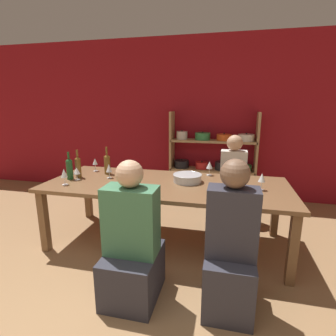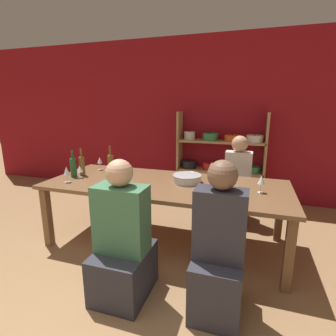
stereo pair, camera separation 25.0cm
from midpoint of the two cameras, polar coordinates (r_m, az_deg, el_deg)
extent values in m
cube|color=maroon|center=(4.66, 1.06, 10.60)|extent=(8.80, 0.06, 2.70)
cube|color=tan|center=(4.56, -0.73, 2.83)|extent=(0.04, 0.30, 1.48)
cube|color=tan|center=(4.44, 17.06, 1.93)|extent=(0.04, 0.30, 1.48)
cube|color=tan|center=(4.64, 7.75, -6.38)|extent=(1.40, 0.30, 0.04)
cylinder|color=red|center=(4.69, 1.38, -5.02)|extent=(0.26, 0.26, 0.12)
sphere|color=black|center=(4.66, 1.38, -4.17)|extent=(0.02, 0.02, 0.02)
cylinder|color=black|center=(4.63, 5.63, -5.26)|extent=(0.17, 0.17, 0.13)
sphere|color=black|center=(4.61, 5.65, -4.35)|extent=(0.02, 0.02, 0.02)
cylinder|color=gold|center=(4.60, 9.96, -5.42)|extent=(0.17, 0.17, 0.15)
sphere|color=black|center=(4.57, 10.01, -4.39)|extent=(0.02, 0.02, 0.02)
cylinder|color=#E0561E|center=(4.60, 14.33, -5.66)|extent=(0.22, 0.22, 0.15)
sphere|color=black|center=(4.57, 14.39, -4.64)|extent=(0.02, 0.02, 0.02)
cube|color=tan|center=(4.50, 7.96, -0.45)|extent=(1.40, 0.30, 0.04)
cylinder|color=black|center=(4.55, 1.41, 0.90)|extent=(0.25, 0.25, 0.13)
sphere|color=black|center=(4.54, 1.42, 1.82)|extent=(0.02, 0.02, 0.02)
cylinder|color=red|center=(4.50, 5.77, 0.58)|extent=(0.21, 0.21, 0.11)
sphere|color=black|center=(4.48, 5.79, 1.41)|extent=(0.02, 0.02, 0.02)
cylinder|color=black|center=(4.47, 10.22, 0.51)|extent=(0.25, 0.25, 0.14)
sphere|color=black|center=(4.45, 10.26, 1.51)|extent=(0.02, 0.02, 0.02)
cylinder|color=#338447|center=(4.47, 14.68, 0.03)|extent=(0.24, 0.24, 0.10)
sphere|color=black|center=(4.46, 14.73, 0.81)|extent=(0.02, 0.02, 0.02)
cube|color=tan|center=(4.40, 8.17, 5.80)|extent=(1.40, 0.30, 0.04)
cylinder|color=silver|center=(4.47, 1.45, 7.14)|extent=(0.19, 0.19, 0.13)
sphere|color=black|center=(4.46, 1.46, 8.13)|extent=(0.02, 0.02, 0.02)
cylinder|color=#338447|center=(4.41, 5.93, 6.89)|extent=(0.25, 0.25, 0.12)
sphere|color=black|center=(4.40, 5.95, 7.81)|extent=(0.02, 0.02, 0.02)
cylinder|color=#E0561E|center=(4.38, 10.48, 6.58)|extent=(0.24, 0.24, 0.10)
sphere|color=black|center=(4.38, 10.52, 7.39)|extent=(0.02, 0.02, 0.02)
cylinder|color=silver|center=(4.38, 15.08, 6.40)|extent=(0.26, 0.26, 0.11)
sphere|color=black|center=(4.37, 15.13, 7.27)|extent=(0.02, 0.02, 0.02)
cube|color=brown|center=(2.96, -2.86, -3.67)|extent=(2.70, 1.10, 0.04)
cube|color=brown|center=(3.29, -27.42, -10.30)|extent=(0.08, 0.08, 0.70)
cube|color=brown|center=(2.62, 23.02, -16.07)|extent=(0.08, 0.08, 0.70)
cube|color=brown|center=(3.99, -18.77, -5.34)|extent=(0.08, 0.08, 0.70)
cube|color=brown|center=(3.46, 20.47, -8.45)|extent=(0.08, 0.08, 0.70)
cylinder|color=#B7BABC|center=(2.98, 1.86, -2.24)|extent=(0.32, 0.32, 0.09)
torus|color=#B7BABC|center=(2.97, 1.86, -1.47)|extent=(0.33, 0.33, 0.01)
cylinder|color=brown|center=(3.38, -20.98, -0.05)|extent=(0.07, 0.07, 0.23)
cone|color=brown|center=(3.35, -21.17, 2.10)|extent=(0.07, 0.07, 0.03)
cylinder|color=brown|center=(3.34, -21.25, 3.03)|extent=(0.03, 0.03, 0.08)
cylinder|color=brown|center=(3.43, -15.13, 0.55)|extent=(0.08, 0.08, 0.22)
cone|color=brown|center=(3.41, -15.26, 2.65)|extent=(0.08, 0.08, 0.03)
cylinder|color=brown|center=(3.39, -15.33, 3.69)|extent=(0.03, 0.03, 0.09)
cylinder|color=#1E4C23|center=(3.34, -22.66, -0.41)|extent=(0.07, 0.07, 0.22)
cone|color=#1E4C23|center=(3.31, -22.86, 1.74)|extent=(0.07, 0.07, 0.03)
cylinder|color=#1E4C23|center=(3.30, -22.95, 2.62)|extent=(0.03, 0.03, 0.07)
cylinder|color=white|center=(3.29, -21.22, -2.43)|extent=(0.07, 0.07, 0.00)
cylinder|color=white|center=(3.28, -21.28, -1.81)|extent=(0.01, 0.01, 0.07)
cone|color=white|center=(3.26, -21.39, -0.58)|extent=(0.08, 0.08, 0.08)
cylinder|color=beige|center=(3.27, -21.36, -0.90)|extent=(0.04, 0.04, 0.03)
cylinder|color=white|center=(2.52, 12.98, -6.64)|extent=(0.06, 0.06, 0.00)
cylinder|color=white|center=(2.51, 13.03, -5.86)|extent=(0.01, 0.01, 0.07)
cone|color=white|center=(2.48, 13.13, -4.08)|extent=(0.07, 0.07, 0.09)
cylinder|color=maroon|center=(2.49, 13.10, -4.62)|extent=(0.04, 0.04, 0.04)
cylinder|color=white|center=(3.15, -23.63, -3.35)|extent=(0.06, 0.06, 0.00)
cylinder|color=white|center=(3.14, -23.71, -2.61)|extent=(0.01, 0.01, 0.08)
cone|color=white|center=(3.12, -23.86, -1.04)|extent=(0.07, 0.07, 0.10)
cylinder|color=maroon|center=(3.12, -23.82, -1.49)|extent=(0.04, 0.04, 0.04)
cylinder|color=white|center=(3.26, -14.78, -2.10)|extent=(0.06, 0.06, 0.00)
cylinder|color=white|center=(3.25, -14.82, -1.45)|extent=(0.01, 0.01, 0.07)
cone|color=white|center=(3.23, -14.91, -0.02)|extent=(0.07, 0.07, 0.09)
cylinder|color=maroon|center=(3.23, -14.88, -0.43)|extent=(0.04, 0.04, 0.04)
cylinder|color=white|center=(3.64, -17.39, -0.64)|extent=(0.06, 0.06, 0.00)
cylinder|color=white|center=(3.63, -17.44, 0.05)|extent=(0.01, 0.01, 0.09)
cone|color=white|center=(3.61, -17.54, 1.36)|extent=(0.07, 0.07, 0.08)
cylinder|color=maroon|center=(3.61, -17.51, 1.04)|extent=(0.04, 0.04, 0.03)
cylinder|color=white|center=(3.29, 6.81, -1.56)|extent=(0.07, 0.07, 0.00)
cylinder|color=white|center=(3.28, 6.83, -0.82)|extent=(0.01, 0.01, 0.08)
cone|color=white|center=(3.26, 6.87, 0.64)|extent=(0.08, 0.08, 0.09)
cylinder|color=white|center=(2.84, 17.22, -4.60)|extent=(0.06, 0.06, 0.00)
cylinder|color=white|center=(2.83, 17.28, -3.72)|extent=(0.01, 0.01, 0.09)
cone|color=white|center=(2.80, 17.41, -2.02)|extent=(0.07, 0.07, 0.09)
cylinder|color=maroon|center=(2.81, 17.37, -2.46)|extent=(0.04, 0.04, 0.04)
cube|color=silver|center=(2.45, 8.25, -6.95)|extent=(0.16, 0.15, 0.01)
cube|color=#2D2D38|center=(2.42, -10.77, -21.78)|extent=(0.43, 0.54, 0.41)
cube|color=#3D7551|center=(2.18, -11.35, -11.25)|extent=(0.43, 0.24, 0.56)
sphere|color=tan|center=(2.05, -11.86, -1.29)|extent=(0.22, 0.22, 0.22)
cube|color=#2D2D38|center=(3.85, 11.78, -7.44)|extent=(0.35, 0.44, 0.46)
cube|color=silver|center=(3.71, 12.14, -0.30)|extent=(0.35, 0.19, 0.52)
sphere|color=tan|center=(3.64, 12.44, 5.35)|extent=(0.21, 0.21, 0.21)
cube|color=#2D2D38|center=(2.29, 9.71, -23.23)|extent=(0.38, 0.47, 0.47)
cube|color=#2D2D38|center=(2.02, 10.29, -11.67)|extent=(0.38, 0.21, 0.54)
sphere|color=brown|center=(1.89, 10.78, -1.27)|extent=(0.22, 0.22, 0.22)
camera|label=1|loc=(0.12, -92.38, -0.58)|focal=28.00mm
camera|label=2|loc=(0.12, 87.62, 0.58)|focal=28.00mm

